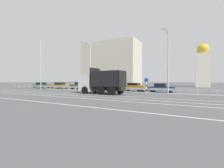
% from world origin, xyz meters
% --- Properties ---
extents(ground_plane, '(320.00, 320.00, 0.00)m').
position_xyz_m(ground_plane, '(0.00, 0.00, 0.00)').
color(ground_plane, '#565659').
extents(lane_strip_0, '(64.33, 0.16, 0.01)m').
position_xyz_m(lane_strip_0, '(-2.68, -3.29, 0.00)').
color(lane_strip_0, silver).
rests_on(lane_strip_0, ground_plane).
extents(lane_strip_1, '(64.33, 0.16, 0.01)m').
position_xyz_m(lane_strip_1, '(-2.68, -5.36, 0.00)').
color(lane_strip_1, silver).
rests_on(lane_strip_1, ground_plane).
extents(lane_strip_2, '(64.33, 0.16, 0.01)m').
position_xyz_m(lane_strip_2, '(-2.68, -7.12, 0.00)').
color(lane_strip_2, silver).
rests_on(lane_strip_2, ground_plane).
extents(lane_strip_3, '(64.33, 0.16, 0.01)m').
position_xyz_m(lane_strip_3, '(-2.68, -11.00, 0.00)').
color(lane_strip_3, silver).
rests_on(lane_strip_3, ground_plane).
extents(median_island, '(35.38, 1.10, 0.18)m').
position_xyz_m(median_island, '(0.00, 1.61, 0.09)').
color(median_island, gray).
rests_on(median_island, ground_plane).
extents(median_guardrail, '(64.33, 0.09, 0.78)m').
position_xyz_m(median_guardrail, '(0.00, 2.63, 0.57)').
color(median_guardrail, '#9EA0A5').
rests_on(median_guardrail, ground_plane).
extents(dump_truck, '(6.90, 2.89, 3.70)m').
position_xyz_m(dump_truck, '(-3.62, -1.47, 1.37)').
color(dump_truck, silver).
rests_on(dump_truck, ground_plane).
extents(median_road_sign, '(0.66, 0.16, 2.28)m').
position_xyz_m(median_road_sign, '(2.87, 1.61, 1.18)').
color(median_road_sign, white).
rests_on(median_road_sign, ground_plane).
extents(street_lamp_0, '(0.72, 2.22, 10.62)m').
position_xyz_m(street_lamp_0, '(-19.91, 1.30, 5.81)').
color(street_lamp_0, '#ADADB2').
rests_on(street_lamp_0, ground_plane).
extents(street_lamp_1, '(0.71, 2.33, 8.37)m').
position_xyz_m(street_lamp_1, '(-7.04, 1.48, 4.68)').
color(street_lamp_1, '#ADADB2').
rests_on(street_lamp_1, ground_plane).
extents(street_lamp_2, '(0.71, 2.69, 8.27)m').
position_xyz_m(street_lamp_2, '(5.80, 1.31, 4.66)').
color(street_lamp_2, '#ADADB2').
rests_on(street_lamp_2, ground_plane).
extents(parked_car_0, '(4.64, 2.19, 1.40)m').
position_xyz_m(parked_car_0, '(-24.70, 5.11, 0.71)').
color(parked_car_0, '#335B33').
rests_on(parked_car_0, ground_plane).
extents(parked_car_1, '(4.65, 2.01, 1.45)m').
position_xyz_m(parked_car_1, '(-18.54, 5.27, 0.73)').
color(parked_car_1, '#B27A14').
rests_on(parked_car_1, ground_plane).
extents(parked_car_2, '(4.74, 1.91, 1.57)m').
position_xyz_m(parked_car_2, '(-11.83, 4.76, 0.79)').
color(parked_car_2, '#335B33').
rests_on(parked_car_2, ground_plane).
extents(parked_car_3, '(4.17, 1.95, 1.46)m').
position_xyz_m(parked_car_3, '(-6.38, 5.28, 0.75)').
color(parked_car_3, '#A3A3A8').
rests_on(parked_car_3, ground_plane).
extents(parked_car_4, '(4.40, 2.14, 1.47)m').
position_xyz_m(parked_car_4, '(-0.51, 5.50, 0.76)').
color(parked_car_4, '#B27A14').
rests_on(parked_car_4, ground_plane).
extents(parked_car_5, '(4.08, 1.79, 1.44)m').
position_xyz_m(parked_car_5, '(4.31, 5.05, 0.72)').
color(parked_car_5, navy).
rests_on(parked_car_5, ground_plane).
extents(background_building_0, '(17.48, 8.13, 13.49)m').
position_xyz_m(background_building_0, '(-13.78, 21.62, 6.75)').
color(background_building_0, beige).
rests_on(background_building_0, ground_plane).
extents(church_tower, '(3.60, 3.60, 13.44)m').
position_xyz_m(church_tower, '(11.37, 31.28, 6.14)').
color(church_tower, silver).
rests_on(church_tower, ground_plane).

